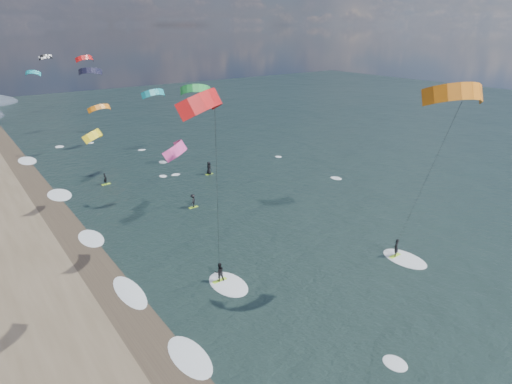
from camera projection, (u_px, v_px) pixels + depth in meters
ground at (376, 340)px, 28.25m from camera, size 260.00×260.00×0.00m
wet_sand_strip at (144, 331)px, 29.08m from camera, size 3.00×240.00×0.00m
kitesurfer_near_a at (449, 136)px, 28.56m from camera, size 7.81×8.99×16.60m
kitesurfer_near_b at (219, 173)px, 26.38m from camera, size 7.00×8.95×16.74m
far_kitesurfers at (188, 182)px, 54.25m from camera, size 14.05×14.45×1.86m
bg_kite_field at (99, 85)px, 62.71m from camera, size 13.94×73.10×8.31m
shoreline_surf at (134, 292)px, 33.30m from camera, size 2.40×79.40×0.11m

